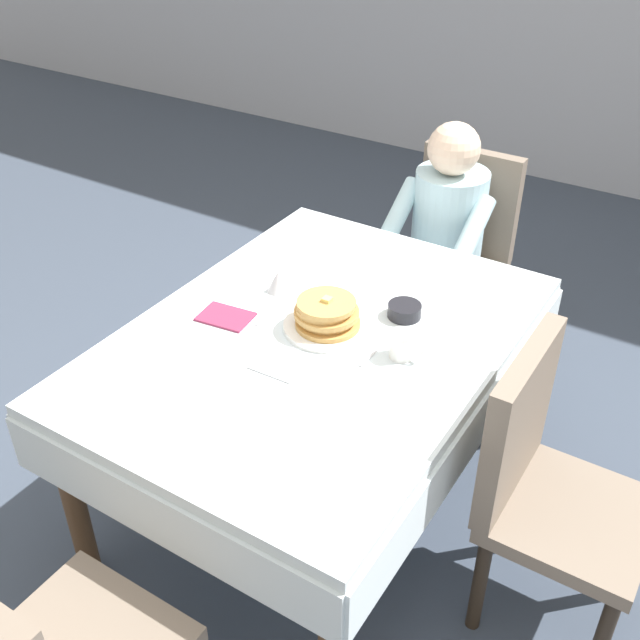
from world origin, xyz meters
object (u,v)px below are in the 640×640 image
at_px(knife_right_of_plate, 376,349).
at_px(cup_coffee, 403,345).
at_px(dining_table_main, 316,358).
at_px(fork_left_of_plate, 275,313).
at_px(spoon_near_edge, 269,374).
at_px(bowl_butter, 404,311).
at_px(chair_right_side, 544,477).
at_px(diner_person, 444,230).
at_px(breakfast_stack, 326,313).
at_px(plate_breakfast, 327,326).
at_px(syrup_pitcher, 278,281).
at_px(chair_diner, 456,244).

bearing_deg(knife_right_of_plate, cup_coffee, -80.38).
height_order(dining_table_main, knife_right_of_plate, knife_right_of_plate).
bearing_deg(fork_left_of_plate, knife_right_of_plate, -83.88).
relative_size(dining_table_main, spoon_near_edge, 10.16).
bearing_deg(bowl_butter, chair_right_side, -22.55).
height_order(diner_person, chair_right_side, diner_person).
xyz_separation_m(breakfast_stack, cup_coffee, (0.27, -0.00, -0.02)).
relative_size(knife_right_of_plate, spoon_near_edge, 1.33).
xyz_separation_m(dining_table_main, breakfast_stack, (0.01, 0.05, 0.15)).
bearing_deg(dining_table_main, diner_person, 90.79).
bearing_deg(plate_breakfast, syrup_pitcher, 158.03).
xyz_separation_m(chair_right_side, spoon_near_edge, (-0.78, -0.25, 0.21)).
bearing_deg(fork_left_of_plate, breakfast_stack, -78.62).
distance_m(chair_diner, chair_right_side, 1.41).
distance_m(bowl_butter, knife_right_of_plate, 0.21).
xyz_separation_m(syrup_pitcher, knife_right_of_plate, (0.45, -0.13, -0.04)).
relative_size(bowl_butter, spoon_near_edge, 0.73).
height_order(plate_breakfast, syrup_pitcher, syrup_pitcher).
xyz_separation_m(plate_breakfast, bowl_butter, (0.18, 0.19, 0.01)).
bearing_deg(bowl_butter, chair_diner, 102.19).
bearing_deg(spoon_near_edge, chair_right_side, 15.92).
distance_m(diner_person, syrup_pitcher, 0.90).
relative_size(chair_right_side, plate_breakfast, 3.32).
distance_m(plate_breakfast, knife_right_of_plate, 0.19).
bearing_deg(spoon_near_edge, cup_coffee, 43.37).
height_order(diner_person, spoon_near_edge, diner_person).
height_order(bowl_butter, knife_right_of_plate, bowl_butter).
bearing_deg(chair_diner, syrup_pitcher, 76.72).
relative_size(chair_right_side, spoon_near_edge, 6.20).
xyz_separation_m(dining_table_main, diner_person, (-0.01, 1.01, 0.02)).
bearing_deg(knife_right_of_plate, breakfast_stack, 85.52).
distance_m(chair_diner, knife_right_of_plate, 1.18).
xyz_separation_m(plate_breakfast, cup_coffee, (0.27, -0.01, 0.03)).
bearing_deg(chair_diner, dining_table_main, 90.69).
relative_size(diner_person, plate_breakfast, 4.00).
bearing_deg(chair_diner, cup_coffee, 104.68).
xyz_separation_m(chair_diner, fork_left_of_plate, (-0.17, -1.14, 0.21)).
bearing_deg(chair_right_side, dining_table_main, -90.00).
xyz_separation_m(chair_diner, chair_right_side, (0.78, -1.17, 0.00)).
xyz_separation_m(plate_breakfast, fork_left_of_plate, (-0.19, -0.02, -0.01)).
distance_m(chair_diner, spoon_near_edge, 1.43).
relative_size(cup_coffee, spoon_near_edge, 0.75).
xyz_separation_m(dining_table_main, spoon_near_edge, (-0.01, -0.25, 0.09)).
bearing_deg(fork_left_of_plate, cup_coffee, -82.28).
height_order(cup_coffee, fork_left_of_plate, cup_coffee).
relative_size(syrup_pitcher, fork_left_of_plate, 0.44).
bearing_deg(chair_diner, diner_person, 90.00).
xyz_separation_m(chair_diner, plate_breakfast, (0.02, -1.12, 0.22)).
bearing_deg(diner_person, bowl_butter, 104.56).
bearing_deg(knife_right_of_plate, bowl_butter, 4.05).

